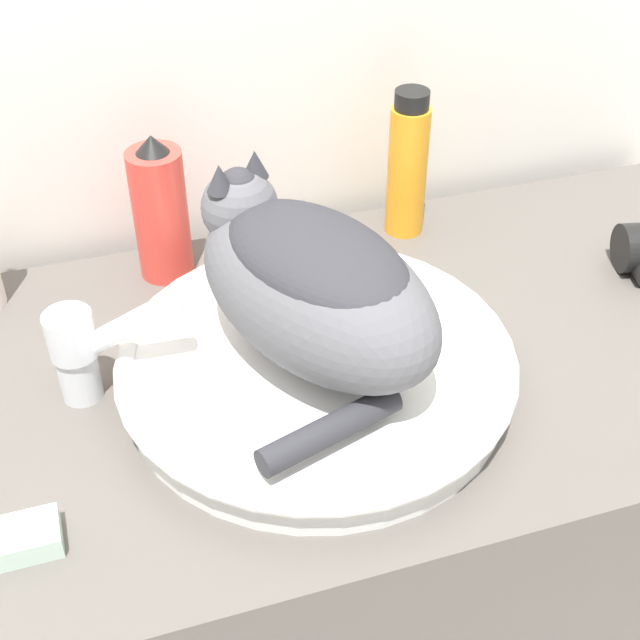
# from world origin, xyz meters

# --- Properties ---
(vanity_counter) EXTENTS (1.29, 0.57, 0.85)m
(vanity_counter) POSITION_xyz_m (0.00, 0.29, 0.42)
(vanity_counter) COLOR #56514C
(vanity_counter) RESTS_ON ground_plane
(sink_basin) EXTENTS (0.43, 0.43, 0.05)m
(sink_basin) POSITION_xyz_m (0.01, 0.25, 0.87)
(sink_basin) COLOR white
(sink_basin) RESTS_ON vanity_counter
(cat) EXTENTS (0.28, 0.35, 0.18)m
(cat) POSITION_xyz_m (0.00, 0.26, 0.98)
(cat) COLOR #56565B
(cat) RESTS_ON sink_basin
(faucet) EXTENTS (0.14, 0.07, 0.13)m
(faucet) POSITION_xyz_m (-0.22, 0.31, 0.91)
(faucet) COLOR silver
(faucet) RESTS_ON vanity_counter
(spray_bottle_trigger) EXTENTS (0.07, 0.07, 0.19)m
(spray_bottle_trigger) POSITION_xyz_m (-0.11, 0.51, 0.94)
(spray_bottle_trigger) COLOR #DB3D33
(spray_bottle_trigger) RESTS_ON vanity_counter
(shampoo_bottle_tall) EXTENTS (0.05, 0.05, 0.20)m
(shampoo_bottle_tall) POSITION_xyz_m (0.22, 0.51, 0.94)
(shampoo_bottle_tall) COLOR orange
(shampoo_bottle_tall) RESTS_ON vanity_counter
(soap_bar) EXTENTS (0.06, 0.05, 0.02)m
(soap_bar) POSITION_xyz_m (-0.31, 0.13, 0.86)
(soap_bar) COLOR silver
(soap_bar) RESTS_ON vanity_counter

